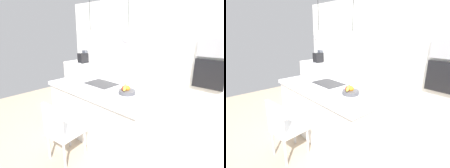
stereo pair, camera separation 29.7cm
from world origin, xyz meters
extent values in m
plane|color=tan|center=(0.00, 0.00, 0.00)|extent=(6.60, 6.60, 0.00)
cube|color=white|center=(0.00, 1.65, 1.30)|extent=(6.00, 0.10, 2.60)
cube|color=white|center=(0.00, 0.00, 0.42)|extent=(1.95, 1.10, 0.84)
cube|color=white|center=(0.00, 0.00, 0.87)|extent=(2.01, 1.16, 0.06)
cube|color=#2D2D30|center=(-0.17, 0.00, 0.90)|extent=(0.56, 0.40, 0.02)
cylinder|color=silver|center=(-0.17, 0.24, 1.01)|extent=(0.02, 0.02, 0.22)
cylinder|color=silver|center=(-0.17, 0.16, 1.11)|extent=(0.02, 0.16, 0.02)
cylinder|color=#4C4C51|center=(0.49, -0.09, 0.93)|extent=(0.25, 0.25, 0.06)
sphere|color=#B22D1E|center=(0.48, -0.14, 0.99)|extent=(0.07, 0.07, 0.07)
sphere|color=#B22D1E|center=(0.46, -0.12, 0.99)|extent=(0.08, 0.08, 0.08)
sphere|color=orange|center=(0.50, -0.09, 0.99)|extent=(0.09, 0.09, 0.09)
ellipsoid|color=yellow|center=(0.49, -0.14, 1.01)|extent=(0.13, 0.18, 0.10)
cube|color=white|center=(-2.40, 1.28, 0.42)|extent=(1.10, 0.60, 0.84)
cube|color=black|center=(-2.31, 1.28, 0.99)|extent=(0.20, 0.28, 0.30)
cube|color=gray|center=(-2.31, 1.11, 0.85)|extent=(0.16, 0.08, 0.02)
cube|color=#4C515B|center=(-2.31, 1.36, 1.18)|extent=(0.14, 0.11, 0.08)
cube|color=#9E9EA3|center=(1.17, 1.58, 1.51)|extent=(0.54, 0.08, 0.34)
cube|color=black|center=(1.17, 1.58, 1.01)|extent=(0.56, 0.08, 0.56)
cube|color=silver|center=(0.03, -0.90, 0.43)|extent=(0.45, 0.49, 0.06)
cube|color=silver|center=(0.06, -1.10, 0.68)|extent=(0.39, 0.08, 0.44)
cylinder|color=#B2B2B7|center=(0.18, -0.69, 0.20)|extent=(0.04, 0.04, 0.40)
cylinder|color=#B2B2B7|center=(-0.16, -0.73, 0.20)|extent=(0.04, 0.04, 0.40)
cylinder|color=#B2B2B7|center=(0.23, -1.07, 0.20)|extent=(0.04, 0.04, 0.40)
cylinder|color=#B2B2B7|center=(-0.12, -1.11, 0.20)|extent=(0.04, 0.04, 0.40)
sphere|color=silver|center=(-0.41, 0.00, 1.71)|extent=(0.19, 0.19, 0.19)
cylinder|color=black|center=(-0.41, 0.00, 2.11)|extent=(0.01, 0.01, 0.60)
sphere|color=silver|center=(0.41, 0.00, 1.71)|extent=(0.19, 0.19, 0.19)
cylinder|color=black|center=(0.41, 0.00, 2.11)|extent=(0.01, 0.01, 0.60)
camera|label=1|loc=(2.03, -2.08, 1.83)|focal=28.28mm
camera|label=2|loc=(2.24, -1.87, 1.83)|focal=28.28mm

